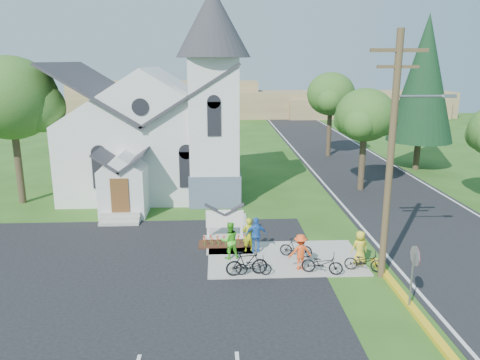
{
  "coord_description": "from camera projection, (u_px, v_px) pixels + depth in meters",
  "views": [
    {
      "loc": [
        -1.53,
        -19.26,
        8.84
      ],
      "look_at": [
        -0.33,
        5.0,
        2.6
      ],
      "focal_mm": 35.0,
      "sensor_mm": 36.0,
      "label": 1
    }
  ],
  "objects": [
    {
      "name": "cyclist_4",
      "position": [
        360.0,
        248.0,
        20.59
      ],
      "size": [
        0.83,
        0.61,
        1.55
      ],
      "primitive_type": "imported",
      "rotation": [
        0.0,
        0.0,
        3.31
      ],
      "color": "gold",
      "rests_on": "sidewalk"
    },
    {
      "name": "stop_sign",
      "position": [
        414.0,
        264.0,
        16.66
      ],
      "size": [
        0.11,
        0.76,
        2.48
      ],
      "color": "gray",
      "rests_on": "ground"
    },
    {
      "name": "bike_1",
      "position": [
        247.0,
        263.0,
        19.58
      ],
      "size": [
        1.84,
        0.74,
        1.08
      ],
      "primitive_type": "imported",
      "rotation": [
        0.0,
        0.0,
        1.7
      ],
      "color": "black",
      "rests_on": "sidewalk"
    },
    {
      "name": "conifer",
      "position": [
        424.0,
        79.0,
        37.2
      ],
      "size": [
        5.2,
        5.2,
        12.4
      ],
      "color": "#372B1E",
      "rests_on": "ground"
    },
    {
      "name": "cyclist_2",
      "position": [
        256.0,
        235.0,
        21.88
      ],
      "size": [
        1.02,
        0.45,
        1.71
      ],
      "primitive_type": "imported",
      "rotation": [
        0.0,
        0.0,
        3.17
      ],
      "color": "blue",
      "rests_on": "sidewalk"
    },
    {
      "name": "tree_lot_corner",
      "position": [
        11.0,
        98.0,
        28.27
      ],
      "size": [
        5.6,
        5.6,
        9.15
      ],
      "color": "#372B1E",
      "rests_on": "ground"
    },
    {
      "name": "tree_road_mid",
      "position": [
        331.0,
        94.0,
        43.11
      ],
      "size": [
        4.4,
        4.4,
        7.8
      ],
      "color": "#372B1E",
      "rests_on": "ground"
    },
    {
      "name": "tree_road_near",
      "position": [
        365.0,
        116.0,
        31.62
      ],
      "size": [
        4.0,
        4.0,
        7.05
      ],
      "color": "#372B1E",
      "rests_on": "ground"
    },
    {
      "name": "cyclist_1",
      "position": [
        230.0,
        240.0,
        21.21
      ],
      "size": [
        0.98,
        0.84,
        1.73
      ],
      "primitive_type": "imported",
      "rotation": [
        0.0,
        0.0,
        3.4
      ],
      "color": "#4BCA25",
      "rests_on": "sidewalk"
    },
    {
      "name": "bike_0",
      "position": [
        254.0,
        266.0,
        19.63
      ],
      "size": [
        1.55,
        0.6,
        0.8
      ],
      "primitive_type": "imported",
      "rotation": [
        0.0,
        0.0,
        1.52
      ],
      "color": "black",
      "rests_on": "sidewalk"
    },
    {
      "name": "utility_pole",
      "position": [
        393.0,
        150.0,
        18.36
      ],
      "size": [
        3.45,
        0.28,
        10.0
      ],
      "color": "#4B3925",
      "rests_on": "ground"
    },
    {
      "name": "cyclist_0",
      "position": [
        248.0,
        235.0,
        21.97
      ],
      "size": [
        0.7,
        0.57,
        1.66
      ],
      "primitive_type": "imported",
      "rotation": [
        0.0,
        0.0,
        3.46
      ],
      "color": "#B8BC16",
      "rests_on": "sidewalk"
    },
    {
      "name": "bike_3",
      "position": [
        296.0,
        248.0,
        21.45
      ],
      "size": [
        1.55,
        0.81,
        0.89
      ],
      "primitive_type": "imported",
      "rotation": [
        0.0,
        0.0,
        1.29
      ],
      "color": "black",
      "rests_on": "sidewalk"
    },
    {
      "name": "church_sign",
      "position": [
        225.0,
        219.0,
        23.69
      ],
      "size": [
        2.2,
        0.4,
        1.7
      ],
      "color": "gray",
      "rests_on": "ground"
    },
    {
      "name": "distant_hills",
      "position": [
        247.0,
        103.0,
        75.02
      ],
      "size": [
        61.0,
        10.0,
        5.6
      ],
      "color": "olive",
      "rests_on": "ground"
    },
    {
      "name": "flower_bed",
      "position": [
        225.0,
        244.0,
        23.06
      ],
      "size": [
        2.6,
        1.1,
        0.07
      ],
      "primitive_type": "cube",
      "color": "#351C0E",
      "rests_on": "ground"
    },
    {
      "name": "ground",
      "position": [
        253.0,
        264.0,
        20.9
      ],
      "size": [
        120.0,
        120.0,
        0.0
      ],
      "primitive_type": "plane",
      "color": "#275017",
      "rests_on": "ground"
    },
    {
      "name": "cyclist_3",
      "position": [
        300.0,
        252.0,
        20.11
      ],
      "size": [
        1.09,
        0.71,
        1.58
      ],
      "primitive_type": "imported",
      "rotation": [
        0.0,
        0.0,
        3.27
      ],
      "color": "#F94F1B",
      "rests_on": "sidewalk"
    },
    {
      "name": "bike_4",
      "position": [
        364.0,
        261.0,
        20.01
      ],
      "size": [
        1.75,
        1.01,
        0.87
      ],
      "primitive_type": "imported",
      "rotation": [
        0.0,
        0.0,
        1.29
      ],
      "color": "black",
      "rests_on": "sidewalk"
    },
    {
      "name": "sidewalk",
      "position": [
        285.0,
        258.0,
        21.45
      ],
      "size": [
        7.0,
        4.0,
        0.05
      ],
      "primitive_type": "cube",
      "color": "gray",
      "rests_on": "ground"
    },
    {
      "name": "road",
      "position": [
        368.0,
        179.0,
        35.89
      ],
      "size": [
        8.0,
        90.0,
        0.02
      ],
      "primitive_type": "cube",
      "color": "black",
      "rests_on": "ground"
    },
    {
      "name": "parking_lot",
      "position": [
        82.0,
        288.0,
        18.63
      ],
      "size": [
        20.0,
        16.0,
        0.02
      ],
      "primitive_type": "cube",
      "color": "black",
      "rests_on": "ground"
    },
    {
      "name": "church",
      "position": [
        158.0,
        115.0,
        31.42
      ],
      "size": [
        12.35,
        12.0,
        13.0
      ],
      "color": "silver",
      "rests_on": "ground"
    },
    {
      "name": "bike_2",
      "position": [
        322.0,
        263.0,
        19.75
      ],
      "size": [
        1.84,
        1.07,
        0.92
      ],
      "primitive_type": "imported",
      "rotation": [
        0.0,
        0.0,
        1.29
      ],
      "color": "black",
      "rests_on": "sidewalk"
    }
  ]
}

